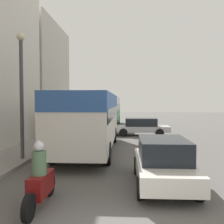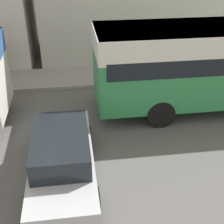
% 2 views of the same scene
% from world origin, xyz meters
% --- Properties ---
extents(car_far_curb, '(4.50, 1.79, 1.38)m').
position_xyz_m(car_far_curb, '(1.50, 16.07, 0.73)').
color(car_far_curb, '#B7B7BC').
rests_on(car_far_curb, ground_plane).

